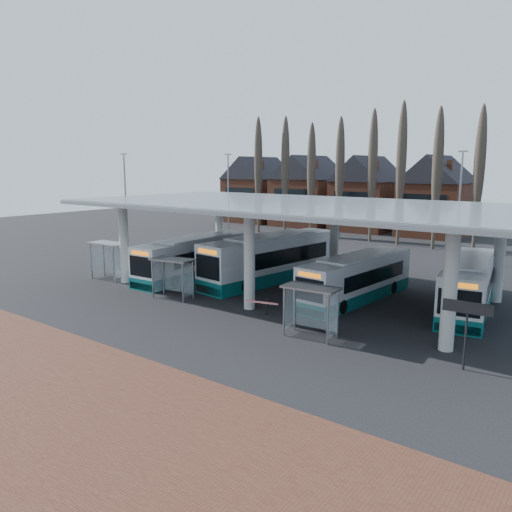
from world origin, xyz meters
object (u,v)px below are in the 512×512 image
Objects in this scene: bus_1 at (272,259)px; shelter_2 at (312,300)px; shelter_0 at (110,252)px; shelter_1 at (174,269)px; bus_3 at (469,285)px; bus_0 at (196,258)px; bus_2 at (357,279)px.

shelter_2 is at bearing -38.93° from bus_1.
bus_1 reaches higher than shelter_0.
bus_1 is 8.55m from shelter_1.
shelter_1 reaches higher than shelter_2.
shelter_2 is at bearing -9.21° from shelter_0.
bus_1 is 1.14× the size of bus_3.
bus_0 is 0.89× the size of bus_1.
shelter_0 is at bearing 163.89° from shelter_1.
shelter_2 is (-5.17, -10.39, 0.47)m from bus_3.
bus_2 is 3.55× the size of shelter_1.
bus_1 reaches higher than shelter_1.
bus_3 is at bearing 59.85° from shelter_2.
shelter_1 is at bearing -98.62° from bus_1.
shelter_0 is 1.07× the size of shelter_2.
bus_2 is 3.44× the size of shelter_0.
bus_0 is 6.72m from shelter_0.
bus_0 reaches higher than shelter_2.
shelter_2 is at bearing -125.49° from bus_3.
bus_1 is 13.14m from shelter_2.
bus_0 is 16.38m from shelter_2.
bus_3 reaches higher than shelter_2.
bus_0 is 20.33m from bus_3.
bus_0 is at bearing -169.63° from bus_2.
bus_1 is at bearing 21.60° from bus_0.
shelter_1 is at bearing -61.38° from bus_0.
bus_0 reaches higher than shelter_0.
shelter_1 is at bearing 170.25° from shelter_2.
bus_0 reaches higher than bus_2.
bus_3 is (6.50, 2.21, 0.07)m from bus_2.
bus_3 is 18.98m from shelter_1.
shelter_1 is (-16.61, -9.18, 0.48)m from bus_3.
bus_1 is 4.15× the size of shelter_0.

